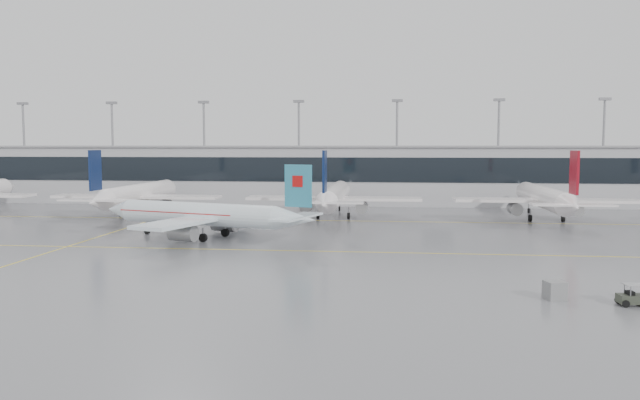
# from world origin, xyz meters

# --- Properties ---
(ground) EXTENTS (320.00, 320.00, 0.00)m
(ground) POSITION_xyz_m (0.00, 0.00, 0.00)
(ground) COLOR slate
(ground) RESTS_ON ground
(taxi_line_main) EXTENTS (120.00, 0.25, 0.01)m
(taxi_line_main) POSITION_xyz_m (0.00, 0.00, 0.01)
(taxi_line_main) COLOR yellow
(taxi_line_main) RESTS_ON ground
(taxi_line_north) EXTENTS (120.00, 0.25, 0.01)m
(taxi_line_north) POSITION_xyz_m (0.00, 30.00, 0.01)
(taxi_line_north) COLOR yellow
(taxi_line_north) RESTS_ON ground
(taxi_line_cross) EXTENTS (0.25, 60.00, 0.01)m
(taxi_line_cross) POSITION_xyz_m (-30.00, 15.00, 0.01)
(taxi_line_cross) COLOR yellow
(taxi_line_cross) RESTS_ON ground
(terminal) EXTENTS (180.00, 15.00, 12.00)m
(terminal) POSITION_xyz_m (0.00, 62.00, 6.00)
(terminal) COLOR #A9A9AD
(terminal) RESTS_ON ground
(terminal_glass) EXTENTS (180.00, 0.20, 5.00)m
(terminal_glass) POSITION_xyz_m (0.00, 54.45, 7.50)
(terminal_glass) COLOR black
(terminal_glass) RESTS_ON ground
(terminal_roof) EXTENTS (182.00, 16.00, 0.40)m
(terminal_roof) POSITION_xyz_m (0.00, 62.00, 12.20)
(terminal_roof) COLOR gray
(terminal_roof) RESTS_ON ground
(light_masts) EXTENTS (156.40, 1.00, 22.60)m
(light_masts) POSITION_xyz_m (0.00, 68.00, 13.34)
(light_masts) COLOR gray
(light_masts) RESTS_ON ground
(air_canada_jet) EXTENTS (32.41, 25.73, 10.05)m
(air_canada_jet) POSITION_xyz_m (-14.78, 8.26, 3.14)
(air_canada_jet) COLOR white
(air_canada_jet) RESTS_ON ground
(parked_jet_b) EXTENTS (29.64, 36.96, 11.72)m
(parked_jet_b) POSITION_xyz_m (-35.00, 33.69, 3.71)
(parked_jet_b) COLOR white
(parked_jet_b) RESTS_ON ground
(parked_jet_c) EXTENTS (29.64, 36.96, 11.72)m
(parked_jet_c) POSITION_xyz_m (-0.00, 33.69, 3.71)
(parked_jet_c) COLOR white
(parked_jet_c) RESTS_ON ground
(parked_jet_d) EXTENTS (29.64, 36.96, 11.72)m
(parked_jet_d) POSITION_xyz_m (35.00, 33.69, 3.71)
(parked_jet_d) COLOR white
(parked_jet_d) RESTS_ON ground
(baggage_tug) EXTENTS (3.50, 1.63, 1.68)m
(baggage_tug) POSITION_xyz_m (28.28, -22.12, 0.59)
(baggage_tug) COLOR #31362B
(baggage_tug) RESTS_ON ground
(gse_unit) EXTENTS (1.83, 1.76, 1.50)m
(gse_unit) POSITION_xyz_m (22.70, -20.82, 0.75)
(gse_unit) COLOR gray
(gse_unit) RESTS_ON ground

